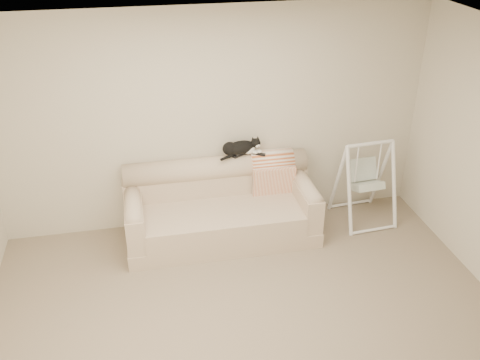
{
  "coord_description": "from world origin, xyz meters",
  "views": [
    {
      "loc": [
        -0.88,
        -3.65,
        3.63
      ],
      "look_at": [
        0.15,
        1.27,
        0.9
      ],
      "focal_mm": 40.0,
      "sensor_mm": 36.0,
      "label": 1
    }
  ],
  "objects_px": {
    "remote_a": "(239,155)",
    "remote_b": "(258,154)",
    "sofa": "(220,209)",
    "baby_swing": "(365,181)",
    "tuxedo_cat": "(240,148)"
  },
  "relations": [
    {
      "from": "remote_a",
      "to": "remote_b",
      "type": "distance_m",
      "value": 0.22
    },
    {
      "from": "sofa",
      "to": "baby_swing",
      "type": "xyz_separation_m",
      "value": [
        1.79,
        -0.01,
        0.17
      ]
    },
    {
      "from": "sofa",
      "to": "baby_swing",
      "type": "height_order",
      "value": "baby_swing"
    },
    {
      "from": "sofa",
      "to": "remote_b",
      "type": "height_order",
      "value": "remote_b"
    },
    {
      "from": "tuxedo_cat",
      "to": "baby_swing",
      "type": "relative_size",
      "value": 0.5
    },
    {
      "from": "remote_b",
      "to": "baby_swing",
      "type": "height_order",
      "value": "baby_swing"
    },
    {
      "from": "baby_swing",
      "to": "remote_a",
      "type": "bearing_deg",
      "value": 170.7
    },
    {
      "from": "remote_a",
      "to": "baby_swing",
      "type": "relative_size",
      "value": 0.17
    },
    {
      "from": "sofa",
      "to": "baby_swing",
      "type": "relative_size",
      "value": 2.09
    },
    {
      "from": "remote_b",
      "to": "tuxedo_cat",
      "type": "distance_m",
      "value": 0.23
    },
    {
      "from": "tuxedo_cat",
      "to": "baby_swing",
      "type": "xyz_separation_m",
      "value": [
        1.5,
        -0.25,
        -0.48
      ]
    },
    {
      "from": "tuxedo_cat",
      "to": "sofa",
      "type": "bearing_deg",
      "value": -140.19
    },
    {
      "from": "remote_a",
      "to": "baby_swing",
      "type": "height_order",
      "value": "baby_swing"
    },
    {
      "from": "sofa",
      "to": "remote_a",
      "type": "distance_m",
      "value": 0.67
    },
    {
      "from": "sofa",
      "to": "remote_a",
      "type": "height_order",
      "value": "remote_a"
    }
  ]
}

